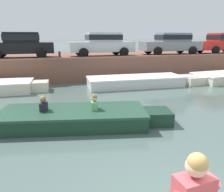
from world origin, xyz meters
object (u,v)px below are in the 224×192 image
object	(u,v)px
motorboat_passing	(80,117)
car_right_inner_grey	(171,43)
boat_moored_central_white	(140,81)
car_left_inner_black	(21,44)
mooring_bollard_mid	(60,55)
car_centre_silver	(102,43)
car_rightmost_red	(223,42)

from	to	relation	value
motorboat_passing	car_right_inner_grey	size ratio (longest dim) A/B	1.27
boat_moored_central_white	motorboat_passing	xyz separation A→B (m)	(-4.04, -4.87, -0.01)
car_right_inner_grey	boat_moored_central_white	bearing A→B (deg)	-138.75
car_left_inner_black	mooring_bollard_mid	bearing A→B (deg)	-26.41
car_right_inner_grey	mooring_bollard_mid	bearing A→B (deg)	-172.18
car_centre_silver	car_rightmost_red	size ratio (longest dim) A/B	1.05
motorboat_passing	car_centre_silver	bearing A→B (deg)	72.51
car_left_inner_black	car_rightmost_red	xyz separation A→B (m)	(14.80, -0.00, 0.00)
boat_moored_central_white	car_left_inner_black	distance (m)	7.61
motorboat_passing	boat_moored_central_white	bearing A→B (deg)	50.31
motorboat_passing	car_centre_silver	xyz separation A→B (m)	(2.56, 8.14, 2.05)
motorboat_passing	car_centre_silver	distance (m)	8.78
boat_moored_central_white	car_rightmost_red	size ratio (longest dim) A/B	1.57
boat_moored_central_white	mooring_bollard_mid	xyz separation A→B (m)	(-4.33, 2.15, 1.43)
motorboat_passing	car_rightmost_red	distance (m)	14.87
motorboat_passing	car_left_inner_black	size ratio (longest dim) A/B	1.40
mooring_bollard_mid	car_centre_silver	bearing A→B (deg)	21.27
car_right_inner_grey	car_left_inner_black	bearing A→B (deg)	179.98
car_right_inner_grey	mooring_bollard_mid	world-z (taller)	car_right_inner_grey
car_rightmost_red	car_left_inner_black	bearing A→B (deg)	180.00
car_right_inner_grey	car_rightmost_red	distance (m)	4.52
car_centre_silver	mooring_bollard_mid	size ratio (longest dim) A/B	9.84
car_rightmost_red	mooring_bollard_mid	world-z (taller)	car_rightmost_red
car_centre_silver	car_right_inner_grey	distance (m)	5.20
car_rightmost_red	mooring_bollard_mid	bearing A→B (deg)	-174.95
boat_moored_central_white	car_right_inner_grey	xyz separation A→B (m)	(3.72, 3.26, 2.04)
car_centre_silver	car_rightmost_red	world-z (taller)	same
car_left_inner_black	mooring_bollard_mid	size ratio (longest dim) A/B	8.97
car_rightmost_red	mooring_bollard_mid	distance (m)	12.63
car_centre_silver	car_left_inner_black	bearing A→B (deg)	-179.99
car_right_inner_grey	mooring_bollard_mid	xyz separation A→B (m)	(-8.05, -1.11, -0.61)
car_left_inner_black	car_centre_silver	size ratio (longest dim) A/B	0.91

